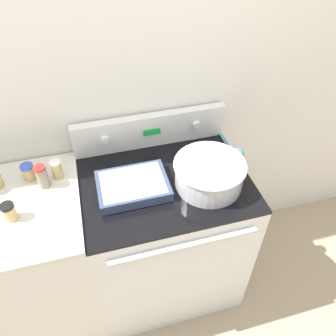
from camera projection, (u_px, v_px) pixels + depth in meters
name	position (u px, v px, depth m)	size (l,w,h in m)	color
ground_plane	(179.00, 323.00, 1.99)	(12.00, 12.00, 0.00)	tan
kitchen_wall	(146.00, 85.00, 1.60)	(8.00, 0.05, 2.50)	silver
stove_range	(165.00, 236.00, 1.89)	(0.81, 0.66, 0.93)	silver
control_panel	(151.00, 130.00, 1.72)	(0.81, 0.07, 0.18)	silver
side_counter	(44.00, 263.00, 1.76)	(0.55, 0.63, 0.94)	silver
mixing_bowl	(209.00, 173.00, 1.51)	(0.33, 0.33, 0.13)	silver
casserole_dish	(133.00, 185.00, 1.51)	(0.33, 0.24, 0.05)	#38476B
ladle	(236.00, 153.00, 1.67)	(0.07, 0.31, 0.07)	teal
spice_jar_white_cap	(57.00, 169.00, 1.54)	(0.05, 0.05, 0.10)	tan
spice_jar_red_cap	(42.00, 176.00, 1.49)	(0.05, 0.05, 0.12)	gray
spice_jar_blue_cap	(29.00, 172.00, 1.54)	(0.06, 0.06, 0.08)	tan
spice_jar_black_cap	(9.00, 212.00, 1.36)	(0.06, 0.06, 0.08)	tan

